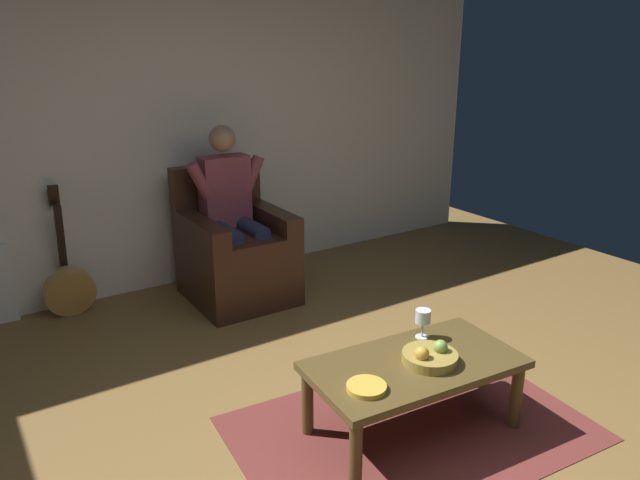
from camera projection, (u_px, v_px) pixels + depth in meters
wall_back at (168, 119)px, 4.55m from camera, size 6.12×0.06×2.64m
rug at (411, 428)px, 3.04m from camera, size 1.85×1.30×0.01m
armchair at (235, 254)px, 4.53m from camera, size 0.72×0.80×0.99m
person_seated at (232, 208)px, 4.43m from camera, size 0.62×0.56×1.31m
coffee_table at (414, 371)px, 2.93m from camera, size 1.10×0.64×0.39m
guitar at (69, 287)px, 4.27m from camera, size 0.35×0.21×0.94m
wine_glass_near at (423, 318)px, 3.12m from camera, size 0.08×0.08×0.16m
fruit_bowl at (430, 356)px, 2.90m from camera, size 0.27×0.27×0.11m
decorative_dish at (366, 387)px, 2.68m from camera, size 0.18×0.18×0.02m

